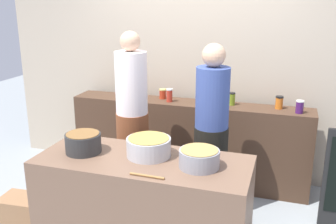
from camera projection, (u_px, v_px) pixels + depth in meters
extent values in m
cube|color=#B9A992|center=(197.00, 49.00, 4.44)|extent=(4.80, 0.12, 3.00)
cube|color=#483122|center=(188.00, 142.00, 4.42)|extent=(2.70, 0.36, 0.95)
cube|color=brown|center=(144.00, 207.00, 3.16)|extent=(1.70, 0.70, 0.85)
cylinder|color=orange|center=(132.00, 92.00, 4.51)|extent=(0.08, 0.08, 0.11)
cylinder|color=black|center=(132.00, 87.00, 4.49)|extent=(0.09, 0.09, 0.02)
cylinder|color=#AC331C|center=(163.00, 94.00, 4.42)|extent=(0.08, 0.08, 0.10)
cylinder|color=#D6C666|center=(163.00, 90.00, 4.41)|extent=(0.08, 0.08, 0.01)
cylinder|color=#B43425|center=(169.00, 96.00, 4.29)|extent=(0.07, 0.07, 0.13)
cylinder|color=silver|center=(169.00, 89.00, 4.27)|extent=(0.07, 0.07, 0.02)
cylinder|color=olive|center=(212.00, 99.00, 4.25)|extent=(0.09, 0.09, 0.09)
cylinder|color=#D6C666|center=(212.00, 94.00, 4.24)|extent=(0.09, 0.09, 0.01)
cylinder|color=#AD2712|center=(222.00, 99.00, 4.22)|extent=(0.08, 0.08, 0.09)
cylinder|color=#D6C666|center=(223.00, 95.00, 4.21)|extent=(0.08, 0.08, 0.01)
cylinder|color=olive|center=(232.00, 99.00, 4.16)|extent=(0.07, 0.07, 0.13)
cylinder|color=black|center=(232.00, 93.00, 4.14)|extent=(0.07, 0.07, 0.01)
cylinder|color=#CB651E|center=(279.00, 103.00, 4.02)|extent=(0.08, 0.08, 0.12)
cylinder|color=black|center=(280.00, 97.00, 4.00)|extent=(0.08, 0.08, 0.02)
cylinder|color=#431958|center=(300.00, 107.00, 3.87)|extent=(0.08, 0.08, 0.12)
cylinder|color=silver|center=(300.00, 101.00, 3.85)|extent=(0.08, 0.08, 0.01)
cylinder|color=#2D2D2D|center=(83.00, 143.00, 3.15)|extent=(0.29, 0.29, 0.16)
cylinder|color=brown|center=(83.00, 134.00, 3.13)|extent=(0.27, 0.27, 0.00)
cylinder|color=#B7B7BC|center=(149.00, 147.00, 3.08)|extent=(0.36, 0.36, 0.15)
cylinder|color=#A68A41|center=(149.00, 138.00, 3.05)|extent=(0.33, 0.33, 0.00)
cylinder|color=gray|center=(199.00, 159.00, 2.87)|extent=(0.31, 0.31, 0.14)
cylinder|color=#A88749|center=(199.00, 150.00, 2.85)|extent=(0.28, 0.28, 0.00)
cylinder|color=#9E703D|center=(147.00, 176.00, 2.73)|extent=(0.26, 0.02, 0.02)
cylinder|color=brown|center=(133.00, 159.00, 3.92)|extent=(0.32, 0.32, 0.98)
cylinder|color=white|center=(131.00, 83.00, 3.69)|extent=(0.31, 0.31, 0.60)
sphere|color=#D8A884|center=(130.00, 41.00, 3.58)|extent=(0.19, 0.19, 0.19)
cylinder|color=black|center=(210.00, 172.00, 3.70)|extent=(0.32, 0.32, 0.92)
cylinder|color=#394D91|center=(212.00, 98.00, 3.49)|extent=(0.31, 0.31, 0.56)
sphere|color=#D8A884|center=(214.00, 55.00, 3.38)|extent=(0.21, 0.21, 0.21)
cube|color=#926846|center=(23.00, 209.00, 3.68)|extent=(0.44, 0.32, 0.25)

